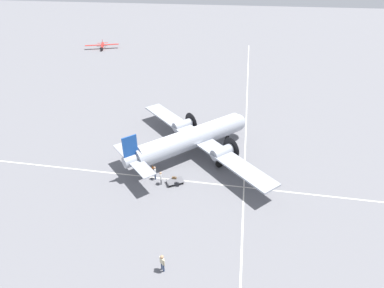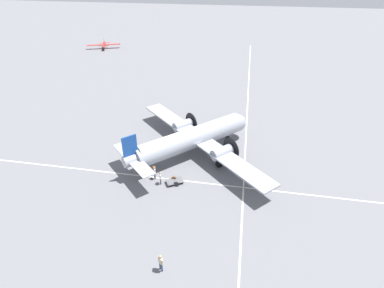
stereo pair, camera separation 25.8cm
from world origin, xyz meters
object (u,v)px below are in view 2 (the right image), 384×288
ramp_agent (160,177)px  traffic_cone (153,167)px  light_aircraft_distant (104,46)px  airliner_main (195,137)px  suitcase_upright_spare (174,179)px  baggage_cart (175,181)px  crew_foreground (161,261)px  passenger_boarding (155,171)px  suitcase_near_door (176,184)px

ramp_agent → traffic_cone: 3.20m
light_aircraft_distant → airliner_main: bearing=13.6°
ramp_agent → traffic_cone: size_ratio=3.18×
suitcase_upright_spare → baggage_cart: suitcase_upright_spare is taller
baggage_cart → crew_foreground: bearing=-113.0°
suitcase_upright_spare → light_aircraft_distant: bearing=121.1°
suitcase_upright_spare → traffic_cone: (-3.09, 1.83, -0.04)m
traffic_cone → suitcase_upright_spare: bearing=-30.7°
airliner_main → light_aircraft_distant: size_ratio=2.19×
airliner_main → light_aircraft_distant: (-34.51, 48.93, -1.66)m
baggage_cart → passenger_boarding: bearing=140.1°
crew_foreground → suitcase_upright_spare: 11.61m
suitcase_near_door → traffic_cone: 4.45m
passenger_boarding → light_aircraft_distant: 63.03m
ramp_agent → light_aircraft_distant: 64.15m
traffic_cone → passenger_boarding: bearing=-65.3°
light_aircraft_distant → traffic_cone: (30.08, -53.13, -0.54)m
airliner_main → ramp_agent: (-2.70, -6.78, -1.44)m
suitcase_near_door → traffic_cone: bearing=143.1°
baggage_cart → light_aircraft_distant: bearing=90.7°
ramp_agent → baggage_cart: (1.52, 0.37, -0.72)m
crew_foreground → suitcase_near_door: (-1.13, 10.64, -0.85)m
airliner_main → suitcase_near_door: bearing=-142.6°
passenger_boarding → suitcase_near_door: passenger_boarding is taller
passenger_boarding → suitcase_upright_spare: size_ratio=2.85×
passenger_boarding → suitcase_upright_spare: (2.26, -0.03, -0.77)m
airliner_main → passenger_boarding: airliner_main is taller
suitcase_near_door → light_aircraft_distant: size_ratio=0.06×
crew_foreground → baggage_cart: 11.22m
crew_foreground → traffic_cone: size_ratio=3.52×
airliner_main → traffic_cone: airliner_main is taller
suitcase_upright_spare → passenger_boarding: bearing=179.3°
passenger_boarding → light_aircraft_distant: light_aircraft_distant is taller
airliner_main → traffic_cone: 6.49m
baggage_cart → light_aircraft_distant: 64.60m
airliner_main → traffic_cone: (-4.43, -4.20, -2.20)m
ramp_agent → baggage_cart: bearing=-94.1°
suitcase_near_door → light_aircraft_distant: (-33.64, 55.80, 0.52)m
passenger_boarding → suitcase_upright_spare: bearing=-119.6°
airliner_main → suitcase_upright_spare: (-1.34, -6.03, -2.16)m
crew_foreground → light_aircraft_distant: (-34.76, 66.43, -0.33)m
suitcase_near_door → airliner_main: bearing=82.8°
passenger_boarding → suitcase_upright_spare: 2.39m
baggage_cart → traffic_cone: bearing=115.4°
ramp_agent → light_aircraft_distant: (-31.81, 55.71, -0.22)m
ramp_agent → suitcase_upright_spare: ramp_agent is taller
suitcase_near_door → baggage_cart: size_ratio=0.25×
crew_foreground → ramp_agent: size_ratio=1.11×
ramp_agent → traffic_cone: ramp_agent is taller
crew_foreground → passenger_boarding: 12.13m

